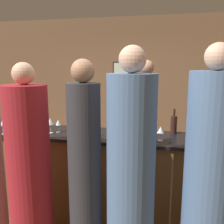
{
  "coord_description": "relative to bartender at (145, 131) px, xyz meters",
  "views": [
    {
      "loc": [
        0.86,
        -2.73,
        1.85
      ],
      "look_at": [
        0.22,
        0.1,
        1.3
      ],
      "focal_mm": 40.0,
      "sensor_mm": 36.0,
      "label": 1
    }
  ],
  "objects": [
    {
      "name": "guest_2",
      "position": [
        -0.91,
        -1.63,
        -0.04
      ],
      "size": [
        0.39,
        0.39,
        1.88
      ],
      "color": "maroon",
      "rests_on": "ground_plane"
    },
    {
      "name": "guest_3",
      "position": [
        0.65,
        -1.6,
        0.03
      ],
      "size": [
        0.4,
        0.4,
        2.01
      ],
      "color": "#4C6B93",
      "rests_on": "ground_plane"
    },
    {
      "name": "ground_plane",
      "position": [
        -0.55,
        -0.84,
        -0.9
      ],
      "size": [
        14.0,
        14.0,
        0.0
      ],
      "primitive_type": "plane",
      "color": "brown"
    },
    {
      "name": "guest_4",
      "position": [
        -0.4,
        -1.56,
        -0.0
      ],
      "size": [
        0.3,
        0.3,
        1.9
      ],
      "color": "#2D2D33",
      "rests_on": "ground_plane"
    },
    {
      "name": "wine_glass_1",
      "position": [
        0.25,
        -0.95,
        0.27
      ],
      "size": [
        0.08,
        0.08,
        0.16
      ],
      "color": "silver",
      "rests_on": "bar_counter"
    },
    {
      "name": "wine_glass_6",
      "position": [
        0.67,
        -1.04,
        0.28
      ],
      "size": [
        0.08,
        0.08,
        0.17
      ],
      "color": "silver",
      "rests_on": "bar_counter"
    },
    {
      "name": "bartender",
      "position": [
        0.0,
        0.0,
        0.0
      ],
      "size": [
        0.32,
        0.32,
        1.92
      ],
      "rotation": [
        0.0,
        0.0,
        3.14
      ],
      "color": "#1E234C",
      "rests_on": "ground_plane"
    },
    {
      "name": "wine_glass_2",
      "position": [
        -1.56,
        -1.09,
        0.28
      ],
      "size": [
        0.06,
        0.06,
        0.17
      ],
      "color": "silver",
      "rests_on": "bar_counter"
    },
    {
      "name": "wine_glass_7",
      "position": [
        -0.75,
        -0.84,
        0.27
      ],
      "size": [
        0.08,
        0.08,
        0.15
      ],
      "color": "silver",
      "rests_on": "bar_counter"
    },
    {
      "name": "wine_glass_4",
      "position": [
        -1.04,
        -0.93,
        0.29
      ],
      "size": [
        0.07,
        0.07,
        0.18
      ],
      "color": "silver",
      "rests_on": "bar_counter"
    },
    {
      "name": "wine_bottle_1",
      "position": [
        0.39,
        -0.63,
        0.26
      ],
      "size": [
        0.07,
        0.07,
        0.3
      ],
      "color": "black",
      "rests_on": "bar_counter"
    },
    {
      "name": "wine_bottle_0",
      "position": [
        -0.41,
        -1.1,
        0.26
      ],
      "size": [
        0.07,
        0.07,
        0.29
      ],
      "color": "#19381E",
      "rests_on": "bar_counter"
    },
    {
      "name": "wine_glass_0",
      "position": [
        -0.65,
        -0.87,
        0.27
      ],
      "size": [
        0.08,
        0.08,
        0.17
      ],
      "color": "silver",
      "rests_on": "bar_counter"
    },
    {
      "name": "guest_1",
      "position": [
        0.04,
        -1.65,
        0.02
      ],
      "size": [
        0.4,
        0.4,
        2.0
      ],
      "color": "#4C6B93",
      "rests_on": "ground_plane"
    },
    {
      "name": "bar_counter",
      "position": [
        -0.55,
        -0.84,
        -0.38
      ],
      "size": [
        2.78,
        0.62,
        1.05
      ],
      "color": "brown",
      "rests_on": "ground_plane"
    },
    {
      "name": "wine_glass_5",
      "position": [
        -0.53,
        -1.0,
        0.29
      ],
      "size": [
        0.07,
        0.07,
        0.18
      ],
      "color": "silver",
      "rests_on": "bar_counter"
    },
    {
      "name": "back_wall",
      "position": [
        -0.55,
        1.58,
        0.5
      ],
      "size": [
        8.0,
        0.08,
        2.8
      ],
      "color": "brown",
      "rests_on": "ground_plane"
    },
    {
      "name": "wine_glass_3",
      "position": [
        -0.96,
        -0.88,
        0.27
      ],
      "size": [
        0.07,
        0.07,
        0.15
      ],
      "color": "silver",
      "rests_on": "bar_counter"
    }
  ]
}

